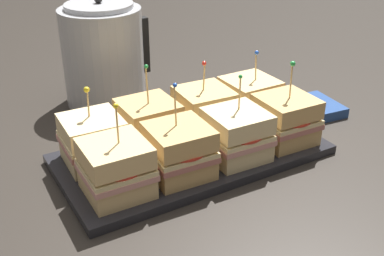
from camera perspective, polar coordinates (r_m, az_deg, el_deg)
The scene contains 12 objects.
ground_plane at distance 0.99m, azimuth 0.00°, elevation -3.56°, with size 6.00×6.00×0.00m, color #2D2823.
serving_platter at distance 0.98m, azimuth 0.00°, elevation -3.11°, with size 0.54×0.27×0.02m.
sandwich_front_far_left at distance 0.84m, azimuth -9.00°, elevation -4.78°, with size 0.12×0.12×0.17m.
sandwich_front_center_left at distance 0.88m, azimuth -1.55°, elevation -2.74°, with size 0.12×0.12×0.18m.
sandwich_front_center_right at distance 0.94m, azimuth 5.30°, elevation -0.81°, with size 0.12×0.12×0.17m.
sandwich_front_far_right at distance 1.01m, azimuth 11.01°, elevation 0.99°, with size 0.12×0.12×0.17m.
sandwich_back_far_left at distance 0.94m, azimuth -11.67°, elevation -1.42°, with size 0.12×0.12×0.15m.
sandwich_back_center_left at distance 0.98m, azimuth -5.18°, elevation 0.42°, with size 0.11×0.11×0.18m.
sandwich_back_center_right at distance 1.03m, azimuth 1.45°, elevation 2.02°, with size 0.12×0.12×0.16m.
sandwich_back_far_right at distance 1.09m, azimuth 6.84°, elevation 3.34°, with size 0.11×0.12×0.16m.
kettle_steel at distance 1.22m, azimuth -10.45°, elevation 8.54°, with size 0.22×0.20×0.27m.
napkin_stack at distance 1.21m, azimuth 14.00°, elevation 2.33°, with size 0.14×0.14×0.02m.
Camera 1 is at (-0.43, -0.73, 0.51)m, focal length 45.00 mm.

